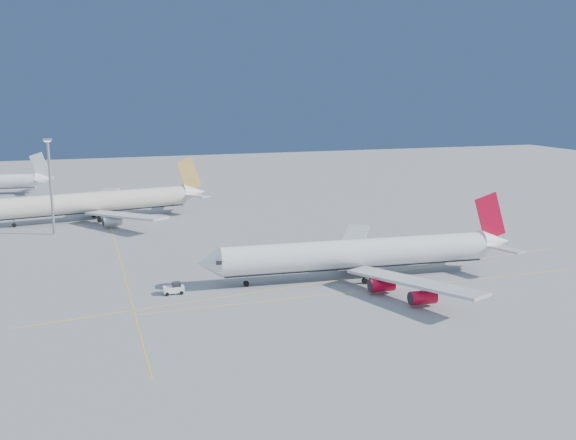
% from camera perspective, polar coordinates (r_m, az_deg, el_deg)
% --- Properties ---
extents(ground, '(500.00, 500.00, 0.00)m').
position_cam_1_polar(ground, '(134.79, 3.24, -4.68)').
color(ground, slate).
rests_on(ground, ground).
extents(taxiway_lines, '(118.86, 140.00, 0.02)m').
position_cam_1_polar(taxiway_lines, '(136.23, -3.53, -4.50)').
color(taxiway_lines, yellow).
rests_on(taxiway_lines, ground).
extents(airliner_virgin, '(67.01, 60.06, 16.52)m').
position_cam_1_polar(airliner_virgin, '(130.69, 6.73, -3.00)').
color(airliner_virgin, white).
rests_on(airliner_virgin, ground).
extents(airliner_etihad, '(65.82, 60.17, 17.22)m').
position_cam_1_polar(airliner_etihad, '(195.73, -16.40, 1.55)').
color(airliner_etihad, beige).
rests_on(airliner_etihad, ground).
extents(pushback_tug, '(3.81, 2.35, 2.14)m').
position_cam_1_polar(pushback_tug, '(122.64, -10.09, -6.02)').
color(pushback_tug, white).
rests_on(pushback_tug, ground).
extents(light_mast, '(2.18, 2.18, 25.17)m').
position_cam_1_polar(light_mast, '(177.87, -20.38, 3.47)').
color(light_mast, gray).
rests_on(light_mast, ground).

